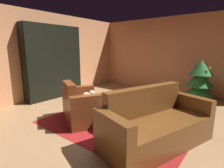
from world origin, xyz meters
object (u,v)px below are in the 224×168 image
couch_red (155,125)px  book_stack_on_table (119,103)px  bookshelf_unit (57,62)px  decorated_tree (200,80)px  bottle_on_table (121,99)px  armchair_red (82,107)px  coffee_table (120,109)px

couch_red → book_stack_on_table: couch_red is taller
bookshelf_unit → couch_red: bearing=-11.8°
bookshelf_unit → decorated_tree: bookshelf_unit is taller
bottle_on_table → decorated_tree: bearing=72.7°
book_stack_on_table → decorated_tree: decorated_tree is taller
armchair_red → bottle_on_table: (0.77, 0.32, 0.23)m
armchair_red → bottle_on_table: bearing=22.6°
book_stack_on_table → decorated_tree: 2.94m
armchair_red → decorated_tree: decorated_tree is taller
bookshelf_unit → bottle_on_table: bearing=-10.9°
couch_red → bottle_on_table: bearing=165.0°
couch_red → decorated_tree: 2.94m
decorated_tree → bookshelf_unit: bearing=-149.3°
bookshelf_unit → decorated_tree: size_ratio=1.82×
bookshelf_unit → book_stack_on_table: size_ratio=9.94×
armchair_red → bottle_on_table: size_ratio=4.77×
book_stack_on_table → armchair_red: bearing=-165.9°
armchair_red → couch_red: size_ratio=0.61×
couch_red → coffee_table: bearing=174.2°
bottle_on_table → decorated_tree: decorated_tree is taller
couch_red → book_stack_on_table: bearing=172.5°
couch_red → book_stack_on_table: 0.83m
armchair_red → coffee_table: 0.87m
couch_red → decorated_tree: (0.00, 2.92, 0.31)m
armchair_red → couch_red: couch_red is taller
couch_red → decorated_tree: decorated_tree is taller
coffee_table → book_stack_on_table: (-0.05, 0.03, 0.10)m
armchair_red → couch_red: bearing=3.4°
coffee_table → decorated_tree: bearing=75.0°
bookshelf_unit → book_stack_on_table: (2.84, -0.66, -0.61)m
coffee_table → decorated_tree: (0.76, 2.85, 0.23)m
bookshelf_unit → bottle_on_table: bookshelf_unit is taller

